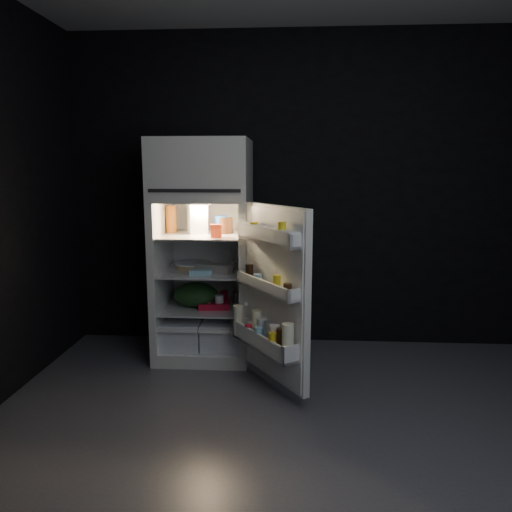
# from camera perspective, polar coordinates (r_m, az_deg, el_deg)

# --- Properties ---
(floor) EXTENTS (4.00, 3.40, 0.00)m
(floor) POSITION_cam_1_polar(r_m,az_deg,el_deg) (3.11, 5.40, -20.04)
(floor) COLOR #515156
(floor) RESTS_ON ground
(wall_back) EXTENTS (4.00, 0.00, 2.70)m
(wall_back) POSITION_cam_1_polar(r_m,az_deg,el_deg) (4.39, 5.09, 7.34)
(wall_back) COLOR black
(wall_back) RESTS_ON ground
(wall_front) EXTENTS (4.00, 0.00, 2.70)m
(wall_front) POSITION_cam_1_polar(r_m,az_deg,el_deg) (1.01, 9.23, -1.85)
(wall_front) COLOR black
(wall_front) RESTS_ON ground
(refrigerator) EXTENTS (0.76, 0.71, 1.78)m
(refrigerator) POSITION_cam_1_polar(r_m,az_deg,el_deg) (4.11, -5.98, 1.61)
(refrigerator) COLOR white
(refrigerator) RESTS_ON ground
(fridge_door) EXTENTS (0.56, 0.71, 1.22)m
(fridge_door) POSITION_cam_1_polar(r_m,az_deg,el_deg) (3.43, 1.85, -4.74)
(fridge_door) COLOR white
(fridge_door) RESTS_ON ground
(milk_jug) EXTENTS (0.18, 0.18, 0.24)m
(milk_jug) POSITION_cam_1_polar(r_m,az_deg,el_deg) (4.08, -6.70, 4.23)
(milk_jug) COLOR white
(milk_jug) RESTS_ON refrigerator
(mayo_jar) EXTENTS (0.13, 0.13, 0.14)m
(mayo_jar) POSITION_cam_1_polar(r_m,az_deg,el_deg) (4.12, -4.03, 3.63)
(mayo_jar) COLOR #2055B0
(mayo_jar) RESTS_ON refrigerator
(jam_jar) EXTENTS (0.14, 0.14, 0.13)m
(jam_jar) POSITION_cam_1_polar(r_m,az_deg,el_deg) (4.08, -3.44, 3.50)
(jam_jar) COLOR black
(jam_jar) RESTS_ON refrigerator
(amber_bottle) EXTENTS (0.09, 0.09, 0.22)m
(amber_bottle) POSITION_cam_1_polar(r_m,az_deg,el_deg) (4.18, -9.67, 4.16)
(amber_bottle) COLOR orange
(amber_bottle) RESTS_ON refrigerator
(small_carton) EXTENTS (0.09, 0.08, 0.10)m
(small_carton) POSITION_cam_1_polar(r_m,az_deg,el_deg) (3.86, -4.58, 2.89)
(small_carton) COLOR #EA401B
(small_carton) RESTS_ON refrigerator
(egg_carton) EXTENTS (0.31, 0.20, 0.07)m
(egg_carton) POSITION_cam_1_polar(r_m,az_deg,el_deg) (4.01, -4.82, -1.40)
(egg_carton) COLOR gray
(egg_carton) RESTS_ON refrigerator
(pie) EXTENTS (0.38, 0.38, 0.04)m
(pie) POSITION_cam_1_polar(r_m,az_deg,el_deg) (4.20, -7.23, -1.12)
(pie) COLOR tan
(pie) RESTS_ON refrigerator
(flat_package) EXTENTS (0.19, 0.11, 0.04)m
(flat_package) POSITION_cam_1_polar(r_m,az_deg,el_deg) (3.95, -6.35, -1.84)
(flat_package) COLOR #85BBCE
(flat_package) RESTS_ON refrigerator
(wrapped_pkg) EXTENTS (0.15, 0.14, 0.05)m
(wrapped_pkg) POSITION_cam_1_polar(r_m,az_deg,el_deg) (4.25, -2.21, -0.85)
(wrapped_pkg) COLOR #F5F5C9
(wrapped_pkg) RESTS_ON refrigerator
(produce_bag) EXTENTS (0.46, 0.43, 0.20)m
(produce_bag) POSITION_cam_1_polar(r_m,az_deg,el_deg) (4.15, -6.90, -4.40)
(produce_bag) COLOR #193815
(produce_bag) RESTS_ON refrigerator
(yogurt_tray) EXTENTS (0.26, 0.16, 0.05)m
(yogurt_tray) POSITION_cam_1_polar(r_m,az_deg,el_deg) (4.09, -4.78, -5.65)
(yogurt_tray) COLOR red
(yogurt_tray) RESTS_ON refrigerator
(small_can_red) EXTENTS (0.08, 0.08, 0.09)m
(small_can_red) POSITION_cam_1_polar(r_m,az_deg,el_deg) (4.30, -3.66, -4.57)
(small_can_red) COLOR red
(small_can_red) RESTS_ON refrigerator
(small_can_silver) EXTENTS (0.07, 0.07, 0.09)m
(small_can_silver) POSITION_cam_1_polar(r_m,az_deg,el_deg) (4.26, -2.29, -4.71)
(small_can_silver) COLOR silver
(small_can_silver) RESTS_ON refrigerator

